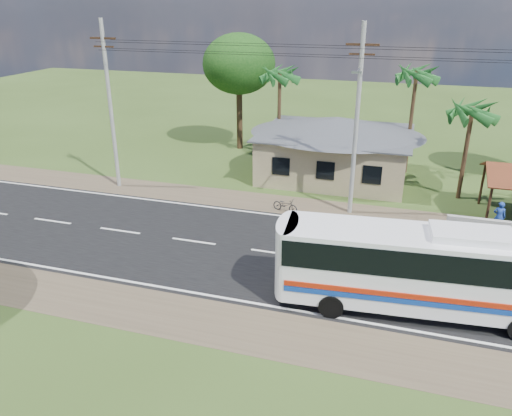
{
  "coord_description": "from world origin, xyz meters",
  "views": [
    {
      "loc": [
        5.78,
        -21.98,
        12.05
      ],
      "look_at": [
        -1.3,
        1.0,
        1.96
      ],
      "focal_mm": 35.0,
      "sensor_mm": 36.0,
      "label": 1
    }
  ],
  "objects": [
    {
      "name": "tree_behind_house",
      "position": [
        -8.0,
        18.0,
        7.12
      ],
      "size": [
        6.0,
        6.0,
        9.61
      ],
      "color": "#47301E",
      "rests_on": "ground"
    },
    {
      "name": "coach_bus",
      "position": [
        7.64,
        -3.12,
        2.2
      ],
      "size": [
        12.56,
        3.72,
        3.84
      ],
      "rotation": [
        0.0,
        0.0,
        0.09
      ],
      "color": "white",
      "rests_on": "ground"
    },
    {
      "name": "motorcycle",
      "position": [
        -0.79,
        5.44,
        0.44
      ],
      "size": [
        1.77,
        1.03,
        0.88
      ],
      "primitive_type": "imported",
      "rotation": [
        0.0,
        0.0,
        1.28
      ],
      "color": "black",
      "rests_on": "ground"
    },
    {
      "name": "palm_far",
      "position": [
        -4.0,
        16.0,
        6.68
      ],
      "size": [
        2.8,
        2.8,
        7.7
      ],
      "color": "#47301E",
      "rests_on": "ground"
    },
    {
      "name": "person",
      "position": [
        11.24,
        6.19,
        0.9
      ],
      "size": [
        0.68,
        0.47,
        1.79
      ],
      "primitive_type": "imported",
      "rotation": [
        0.0,
        0.0,
        3.08
      ],
      "color": "navy",
      "rests_on": "ground"
    },
    {
      "name": "utility_poles",
      "position": [
        2.67,
        6.49,
        5.77
      ],
      "size": [
        32.8,
        2.22,
        11.0
      ],
      "color": "#9E9E99",
      "rests_on": "ground"
    },
    {
      "name": "palm_mid",
      "position": [
        6.0,
        15.5,
        7.16
      ],
      "size": [
        2.8,
        2.8,
        8.2
      ],
      "color": "#47301E",
      "rests_on": "ground"
    },
    {
      "name": "ground",
      "position": [
        0.0,
        0.0,
        0.0
      ],
      "size": [
        120.0,
        120.0,
        0.0
      ],
      "primitive_type": "plane",
      "color": "#2F4418",
      "rests_on": "ground"
    },
    {
      "name": "palm_near",
      "position": [
        9.5,
        11.0,
        5.71
      ],
      "size": [
        2.8,
        2.8,
        6.7
      ],
      "color": "#47301E",
      "rests_on": "ground"
    },
    {
      "name": "road",
      "position": [
        0.0,
        0.0,
        0.01
      ],
      "size": [
        120.0,
        16.0,
        0.03
      ],
      "color": "black",
      "rests_on": "ground"
    },
    {
      "name": "house",
      "position": [
        1.0,
        13.0,
        2.64
      ],
      "size": [
        12.4,
        10.0,
        5.0
      ],
      "color": "tan",
      "rests_on": "ground"
    }
  ]
}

